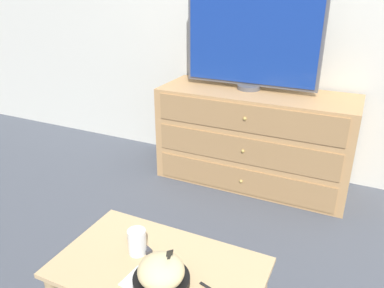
{
  "coord_description": "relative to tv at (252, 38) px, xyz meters",
  "views": [
    {
      "loc": [
        0.62,
        -2.79,
        1.42
      ],
      "look_at": [
        -0.04,
        -1.4,
        0.75
      ],
      "focal_mm": 35.0,
      "sensor_mm": 36.0,
      "label": 1
    }
  ],
  "objects": [
    {
      "name": "tv",
      "position": [
        0.0,
        0.0,
        0.0
      ],
      "size": [
        0.95,
        0.16,
        0.7
      ],
      "color": "#515156",
      "rests_on": "dresser"
    },
    {
      "name": "ground_plane",
      "position": [
        0.14,
        0.23,
        -1.07
      ],
      "size": [
        12.0,
        12.0,
        0.0
      ],
      "primitive_type": "plane",
      "color": "#474C56"
    },
    {
      "name": "napkin",
      "position": [
        0.12,
        -1.66,
        -0.68
      ],
      "size": [
        0.13,
        0.13,
        0.0
      ],
      "color": "white",
      "rests_on": "coffee_table"
    },
    {
      "name": "coffee_table",
      "position": [
        0.13,
        -1.56,
        -0.74
      ],
      "size": [
        0.82,
        0.49,
        0.39
      ],
      "color": "tan",
      "rests_on": "ground_plane"
    },
    {
      "name": "remote_control",
      "position": [
        0.0,
        -1.49,
        -0.67
      ],
      "size": [
        0.15,
        0.08,
        0.02
      ],
      "color": "#38383D",
      "rests_on": "coffee_table"
    },
    {
      "name": "drink_cup",
      "position": [
        0.02,
        -1.53,
        -0.63
      ],
      "size": [
        0.07,
        0.07,
        0.11
      ],
      "color": "beige",
      "rests_on": "coffee_table"
    },
    {
      "name": "wall_back",
      "position": [
        0.14,
        0.26,
        0.23
      ],
      "size": [
        12.0,
        0.05,
        2.6
      ],
      "color": "silver",
      "rests_on": "ground_plane"
    },
    {
      "name": "takeout_bowl",
      "position": [
        0.2,
        -1.64,
        -0.63
      ],
      "size": [
        0.21,
        0.21,
        0.17
      ],
      "color": "black",
      "rests_on": "coffee_table"
    },
    {
      "name": "dresser",
      "position": [
        0.07,
        -0.05,
        -0.71
      ],
      "size": [
        1.39,
        0.52,
        0.71
      ],
      "color": "tan",
      "rests_on": "ground_plane"
    }
  ]
}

